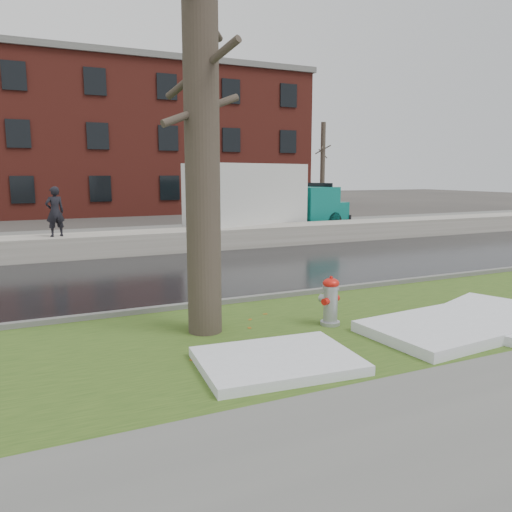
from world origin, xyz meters
name	(u,v)px	position (x,y,z in m)	size (l,w,h in m)	color
ground	(280,313)	(0.00, 0.00, 0.00)	(120.00, 120.00, 0.00)	#47423D
verge	(313,330)	(0.00, -1.25, 0.02)	(60.00, 4.50, 0.04)	#2D4818
sidewalk	(492,427)	(0.00, -5.00, 0.03)	(60.00, 3.00, 0.05)	slate
road	(206,272)	(0.00, 4.50, 0.01)	(60.00, 7.00, 0.03)	black
parking_lot	(142,237)	(0.00, 13.00, 0.01)	(60.00, 9.00, 0.03)	slate
curb	(259,298)	(0.00, 1.00, 0.07)	(60.00, 0.15, 0.14)	slate
snowbank	(167,241)	(0.00, 8.70, 0.38)	(60.00, 1.60, 0.75)	#B1AAA2
brick_building	(118,142)	(2.00, 30.00, 5.00)	(26.00, 12.00, 10.00)	maroon
bg_tree_right	(323,165)	(16.00, 24.00, 3.33)	(1.40, 1.62, 6.50)	brown
fire_hydrant	(330,299)	(0.41, -1.17, 0.52)	(0.44, 0.42, 0.89)	#9A9DA1
tree	(202,115)	(-1.76, -0.59, 3.67)	(1.47, 1.71, 7.21)	brown
box_truck	(265,199)	(4.73, 10.60, 1.66)	(9.38, 4.55, 3.13)	black
worker	(55,212)	(-3.64, 8.51, 1.54)	(0.58, 0.38, 1.59)	black
snow_patch_near	(497,317)	(3.30, -2.30, 0.12)	(2.60, 2.00, 0.16)	silver
snow_patch_far	(277,361)	(-1.34, -2.50, 0.11)	(2.20, 1.60, 0.14)	silver
snow_patch_side	(449,327)	(2.01, -2.40, 0.13)	(2.80, 1.80, 0.18)	silver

